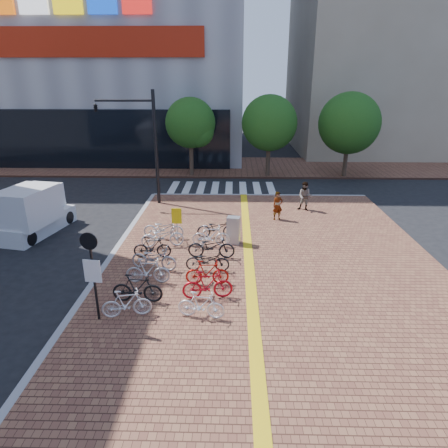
{
  "coord_description": "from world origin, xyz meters",
  "views": [
    {
      "loc": [
        1.32,
        -13.49,
        7.49
      ],
      "look_at": [
        0.91,
        3.23,
        1.3
      ],
      "focal_mm": 32.0,
      "sensor_mm": 36.0,
      "label": 1
    }
  ],
  "objects_px": {
    "box_truck": "(33,211)",
    "bike_13": "(217,228)",
    "bike_5": "(162,236)",
    "pedestrian_a": "(278,206)",
    "bike_0": "(127,303)",
    "bike_4": "(152,247)",
    "bike_11": "(211,246)",
    "bike_2": "(148,271)",
    "bike_8": "(208,285)",
    "bike_9": "(207,272)",
    "yellow_sign": "(177,219)",
    "bike_3": "(154,258)",
    "notice_sign": "(92,266)",
    "bike_7": "(201,305)",
    "traffic_light_pole": "(128,127)",
    "bike_12": "(211,236)",
    "bike_6": "(164,228)",
    "pedestrian_b": "(305,196)",
    "bike_10": "(208,260)",
    "bike_1": "(137,288)",
    "utility_box": "(233,230)"
  },
  "relations": [
    {
      "from": "bike_7",
      "to": "yellow_sign",
      "type": "distance_m",
      "value": 6.43
    },
    {
      "from": "box_truck",
      "to": "bike_13",
      "type": "bearing_deg",
      "value": -4.68
    },
    {
      "from": "bike_3",
      "to": "bike_10",
      "type": "relative_size",
      "value": 1.09
    },
    {
      "from": "pedestrian_b",
      "to": "bike_11",
      "type": "bearing_deg",
      "value": -107.08
    },
    {
      "from": "bike_5",
      "to": "notice_sign",
      "type": "bearing_deg",
      "value": 157.62
    },
    {
      "from": "bike_1",
      "to": "bike_11",
      "type": "distance_m",
      "value": 4.34
    },
    {
      "from": "bike_13",
      "to": "bike_2",
      "type": "bearing_deg",
      "value": 148.09
    },
    {
      "from": "pedestrian_a",
      "to": "utility_box",
      "type": "height_order",
      "value": "pedestrian_a"
    },
    {
      "from": "bike_7",
      "to": "bike_4",
      "type": "bearing_deg",
      "value": 36.9
    },
    {
      "from": "bike_1",
      "to": "bike_6",
      "type": "bearing_deg",
      "value": 2.25
    },
    {
      "from": "bike_2",
      "to": "pedestrian_a",
      "type": "height_order",
      "value": "pedestrian_a"
    },
    {
      "from": "bike_12",
      "to": "notice_sign",
      "type": "relative_size",
      "value": 0.57
    },
    {
      "from": "notice_sign",
      "to": "bike_12",
      "type": "bearing_deg",
      "value": 61.22
    },
    {
      "from": "bike_3",
      "to": "notice_sign",
      "type": "distance_m",
      "value": 4.04
    },
    {
      "from": "bike_0",
      "to": "bike_13",
      "type": "distance_m",
      "value": 7.35
    },
    {
      "from": "bike_8",
      "to": "bike_11",
      "type": "distance_m",
      "value": 3.36
    },
    {
      "from": "bike_13",
      "to": "bike_8",
      "type": "bearing_deg",
      "value": 174.77
    },
    {
      "from": "bike_10",
      "to": "bike_13",
      "type": "xyz_separation_m",
      "value": [
        0.22,
        3.55,
        0.04
      ]
    },
    {
      "from": "bike_0",
      "to": "bike_4",
      "type": "distance_m",
      "value": 4.52
    },
    {
      "from": "bike_5",
      "to": "pedestrian_a",
      "type": "relative_size",
      "value": 1.24
    },
    {
      "from": "pedestrian_a",
      "to": "box_truck",
      "type": "relative_size",
      "value": 0.34
    },
    {
      "from": "bike_3",
      "to": "bike_10",
      "type": "bearing_deg",
      "value": -81.69
    },
    {
      "from": "bike_8",
      "to": "yellow_sign",
      "type": "xyz_separation_m",
      "value": [
        -1.73,
        4.98,
        0.65
      ]
    },
    {
      "from": "bike_2",
      "to": "notice_sign",
      "type": "bearing_deg",
      "value": 155.76
    },
    {
      "from": "pedestrian_a",
      "to": "bike_7",
      "type": "bearing_deg",
      "value": -129.63
    },
    {
      "from": "bike_0",
      "to": "bike_12",
      "type": "bearing_deg",
      "value": -34.11
    },
    {
      "from": "bike_10",
      "to": "notice_sign",
      "type": "bearing_deg",
      "value": 137.97
    },
    {
      "from": "box_truck",
      "to": "yellow_sign",
      "type": "bearing_deg",
      "value": -10.93
    },
    {
      "from": "bike_2",
      "to": "yellow_sign",
      "type": "bearing_deg",
      "value": -8.29
    },
    {
      "from": "bike_11",
      "to": "pedestrian_a",
      "type": "bearing_deg",
      "value": -32.65
    },
    {
      "from": "bike_1",
      "to": "traffic_light_pole",
      "type": "height_order",
      "value": "traffic_light_pole"
    },
    {
      "from": "bike_8",
      "to": "yellow_sign",
      "type": "distance_m",
      "value": 5.31
    },
    {
      "from": "bike_5",
      "to": "bike_9",
      "type": "xyz_separation_m",
      "value": [
        2.27,
        -3.48,
        -0.02
      ]
    },
    {
      "from": "bike_2",
      "to": "bike_6",
      "type": "height_order",
      "value": "bike_6"
    },
    {
      "from": "pedestrian_a",
      "to": "bike_12",
      "type": "bearing_deg",
      "value": -152.22
    },
    {
      "from": "bike_11",
      "to": "utility_box",
      "type": "xyz_separation_m",
      "value": [
        0.94,
        1.64,
        0.12
      ]
    },
    {
      "from": "bike_9",
      "to": "bike_6",
      "type": "bearing_deg",
      "value": 25.26
    },
    {
      "from": "bike_5",
      "to": "bike_12",
      "type": "distance_m",
      "value": 2.21
    },
    {
      "from": "bike_5",
      "to": "pedestrian_b",
      "type": "distance_m",
      "value": 9.21
    },
    {
      "from": "bike_4",
      "to": "yellow_sign",
      "type": "height_order",
      "value": "yellow_sign"
    },
    {
      "from": "bike_13",
      "to": "pedestrian_b",
      "type": "xyz_separation_m",
      "value": [
        4.94,
        4.35,
        0.35
      ]
    },
    {
      "from": "notice_sign",
      "to": "bike_4",
      "type": "bearing_deg",
      "value": 79.86
    },
    {
      "from": "bike_7",
      "to": "traffic_light_pole",
      "type": "relative_size",
      "value": 0.23
    },
    {
      "from": "bike_13",
      "to": "box_truck",
      "type": "bearing_deg",
      "value": 80.91
    },
    {
      "from": "bike_7",
      "to": "bike_9",
      "type": "xyz_separation_m",
      "value": [
        0.05,
        2.22,
        0.02
      ]
    },
    {
      "from": "bike_12",
      "to": "box_truck",
      "type": "bearing_deg",
      "value": 77.69
    },
    {
      "from": "pedestrian_b",
      "to": "traffic_light_pole",
      "type": "xyz_separation_m",
      "value": [
        -10.3,
        1.27,
        3.77
      ]
    },
    {
      "from": "bike_9",
      "to": "bike_1",
      "type": "bearing_deg",
      "value": 116.69
    },
    {
      "from": "bike_11",
      "to": "bike_2",
      "type": "bearing_deg",
      "value": 136.44
    },
    {
      "from": "bike_6",
      "to": "pedestrian_a",
      "type": "bearing_deg",
      "value": -61.62
    }
  ]
}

